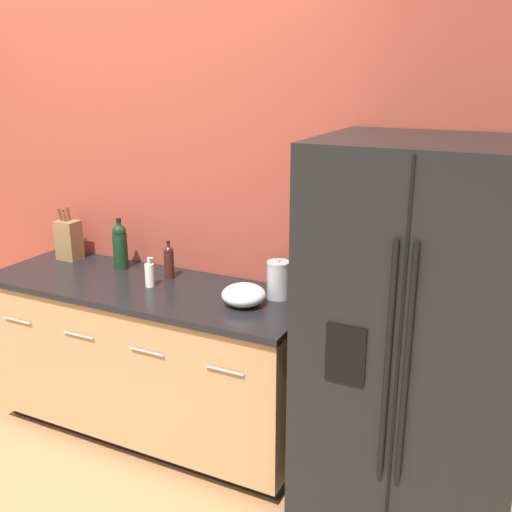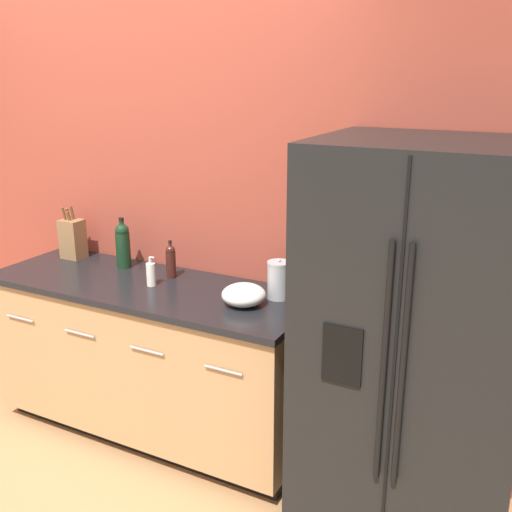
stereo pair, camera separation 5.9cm
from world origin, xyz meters
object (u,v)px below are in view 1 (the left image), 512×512
(knife_block, at_px, (69,240))
(wine_bottle, at_px, (120,245))
(refrigerator, at_px, (417,346))
(oil_bottle, at_px, (169,261))
(mixing_bowl, at_px, (244,295))
(steel_canister, at_px, (278,280))
(soap_dispenser, at_px, (150,275))

(knife_block, xyz_separation_m, wine_bottle, (0.39, -0.00, 0.02))
(refrigerator, distance_m, oil_bottle, 1.43)
(refrigerator, height_order, wine_bottle, refrigerator)
(refrigerator, xyz_separation_m, mixing_bowl, (-0.85, 0.03, 0.08))
(refrigerator, bearing_deg, oil_bottle, 171.82)
(oil_bottle, bearing_deg, steel_canister, -0.81)
(wine_bottle, bearing_deg, mixing_bowl, -12.18)
(wine_bottle, bearing_deg, knife_block, 179.35)
(mixing_bowl, bearing_deg, oil_bottle, 162.58)
(refrigerator, bearing_deg, mixing_bowl, 178.07)
(wine_bottle, xyz_separation_m, soap_dispenser, (0.33, -0.18, -0.07))
(refrigerator, distance_m, soap_dispenser, 1.43)
(soap_dispenser, bearing_deg, wine_bottle, 151.49)
(steel_canister, xyz_separation_m, mixing_bowl, (-0.11, -0.16, -0.04))
(soap_dispenser, xyz_separation_m, steel_canister, (0.68, 0.15, 0.03))
(knife_block, distance_m, oil_bottle, 0.74)
(wine_bottle, relative_size, oil_bottle, 1.40)
(knife_block, height_order, oil_bottle, knife_block)
(wine_bottle, bearing_deg, oil_bottle, -3.49)
(refrigerator, relative_size, knife_block, 5.43)
(wine_bottle, distance_m, oil_bottle, 0.35)
(wine_bottle, height_order, oil_bottle, wine_bottle)
(refrigerator, relative_size, oil_bottle, 8.28)
(refrigerator, height_order, knife_block, refrigerator)
(refrigerator, relative_size, mixing_bowl, 8.09)
(oil_bottle, relative_size, steel_canister, 1.03)
(oil_bottle, bearing_deg, wine_bottle, 176.51)
(wine_bottle, relative_size, soap_dispenser, 1.81)
(soap_dispenser, relative_size, mixing_bowl, 0.75)
(steel_canister, bearing_deg, soap_dispenser, -167.67)
(steel_canister, height_order, mixing_bowl, steel_canister)
(soap_dispenser, relative_size, oil_bottle, 0.77)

